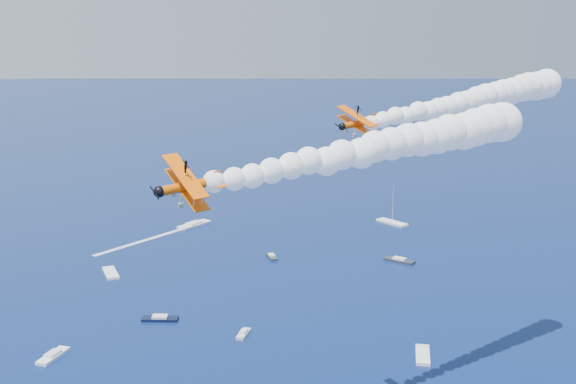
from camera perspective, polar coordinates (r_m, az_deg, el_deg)
name	(u,v)px	position (r m, az deg, el deg)	size (l,w,h in m)	color
biplane_lead	(358,123)	(114.04, 5.66, 5.53)	(7.45, 8.35, 5.03)	#EC5604
biplane_trail	(189,186)	(80.50, -8.00, 0.49)	(8.18, 9.17, 5.53)	#ED5B05
smoke_trail_lead	(467,101)	(132.76, 14.30, 7.12)	(52.12, 13.03, 9.83)	white
smoke_trail_trail	(376,149)	(93.28, 7.09, 3.49)	(52.59, 8.69, 9.83)	white
spectator_boats	(95,295)	(197.79, -15.35, -8.07)	(222.77, 187.87, 0.70)	black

